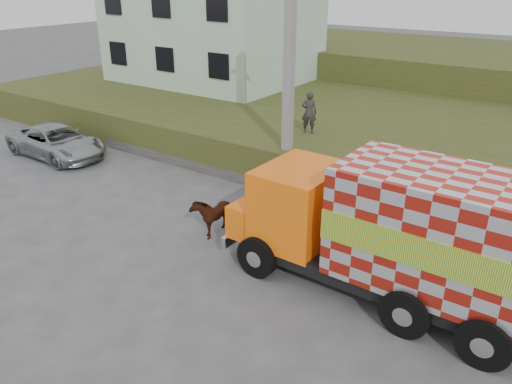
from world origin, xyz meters
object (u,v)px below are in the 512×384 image
Objects in this scene: cow at (213,214)px; pedestrian at (309,112)px; utility_pole at (289,75)px; suv at (56,142)px; cargo_truck at (395,232)px.

cow is 6.41m from pedestrian.
suv is (-9.71, -2.61, -3.42)m from utility_pole.
utility_pole is at bearing 79.61° from pedestrian.
utility_pole is 10.62m from suv.
pedestrian is at bearing 99.04° from utility_pole.
cow is (-5.51, 0.10, -1.14)m from cargo_truck.
utility_pole reaches higher than cow.
utility_pole is 7.24m from cargo_truck.
utility_pole is at bearing 144.07° from cargo_truck.
cargo_truck is at bearing 0.49° from cow.
cargo_truck is at bearing -94.68° from suv.
utility_pole is 5.56× the size of cow.
cow is 9.77m from suv.
suv reaches higher than cow.
cow is 0.90× the size of pedestrian.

